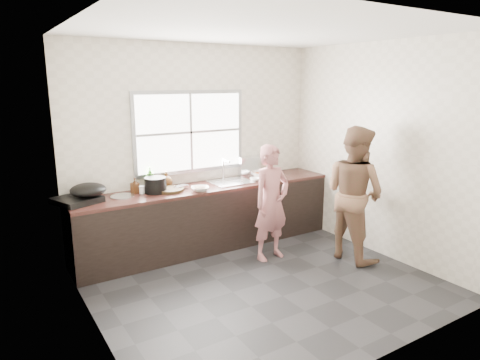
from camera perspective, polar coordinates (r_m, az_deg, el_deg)
floor at (r=4.95m, az=3.11°, el=-13.60°), size 3.60×3.20×0.01m
ceiling at (r=4.45m, az=3.57°, el=19.37°), size 3.60×3.20×0.01m
wall_back at (r=5.87m, az=-5.82°, el=4.51°), size 3.60×0.01×2.70m
wall_left at (r=3.78m, az=-19.58°, el=-0.89°), size 0.01×3.20×2.70m
wall_right at (r=5.73m, az=18.23°, el=3.73°), size 0.01×3.20×2.70m
wall_front at (r=3.37m, az=19.37°, el=-2.52°), size 3.60×0.01×2.70m
cabinet at (r=5.81m, az=-4.21°, el=-5.07°), size 3.60×0.62×0.82m
countertop at (r=5.69m, az=-4.28°, el=-0.96°), size 3.60×0.64×0.04m
sink at (r=5.85m, az=-1.26°, el=-0.28°), size 0.55×0.45×0.02m
faucet at (r=5.99m, az=-2.25°, el=1.44°), size 0.02×0.02×0.30m
window_frame at (r=5.79m, az=-6.69°, el=6.37°), size 1.60×0.05×1.10m
window_glazing at (r=5.76m, az=-6.58°, el=6.35°), size 1.50×0.01×1.00m
woman at (r=5.38m, az=4.19°, el=-3.53°), size 0.53×0.37×1.37m
person_side at (r=5.53m, az=14.96°, el=-1.73°), size 0.68×0.86×1.69m
cutting_board at (r=5.46m, az=-9.40°, el=-1.29°), size 0.45×0.45×0.04m
cleaver at (r=5.54m, az=-7.87°, el=-0.76°), size 0.21×0.15×0.01m
bowl_mince at (r=5.41m, az=-5.35°, el=-1.18°), size 0.30×0.30×0.06m
bowl_crabs at (r=6.16m, az=2.77°, el=0.62°), size 0.21×0.21×0.06m
bowl_held at (r=5.93m, az=2.07°, el=0.15°), size 0.25×0.25×0.06m
black_pot at (r=5.40m, az=-11.20°, el=-0.66°), size 0.27×0.27×0.19m
plate_food at (r=5.66m, az=-10.47°, el=-0.92°), size 0.25×0.25×0.02m
bottle_green at (r=5.58m, az=-11.91°, el=0.27°), size 0.13×0.13×0.29m
bottle_brown_tall at (r=5.44m, az=-13.83°, el=-0.81°), size 0.09×0.09×0.17m
bottle_brown_short at (r=5.67m, az=-9.77°, el=0.02°), size 0.19×0.19×0.19m
glass_jar at (r=5.40m, az=-12.94°, el=-1.29°), size 0.07×0.07×0.09m
burner at (r=5.21m, az=-20.91°, el=-2.50°), size 0.57×0.57×0.07m
wok at (r=5.20m, az=-19.59°, el=-1.26°), size 0.50×0.50×0.15m
dish_rack at (r=6.27m, az=1.45°, el=1.89°), size 0.43×0.35×0.29m
pot_lid_left at (r=5.31m, az=-15.40°, el=-2.12°), size 0.36×0.36×0.01m
pot_lid_right at (r=5.35m, az=-15.41°, el=-2.01°), size 0.29×0.29×0.01m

